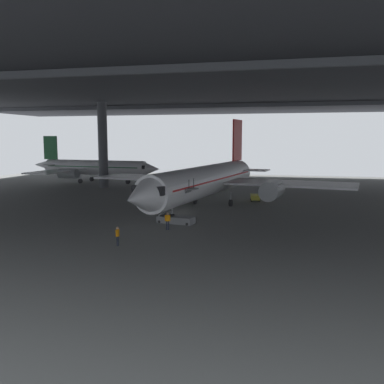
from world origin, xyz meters
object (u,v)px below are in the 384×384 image
object	(u,v)px
airplane_main	(207,181)
airplane_distant	(92,167)
boarding_stairs	(176,216)
crew_worker_by_stairs	(168,220)
crew_worker_near_nose	(118,235)
baggage_tug	(255,197)

from	to	relation	value
airplane_main	airplane_distant	distance (m)	37.25
boarding_stairs	airplane_distant	bearing A→B (deg)	127.99
crew_worker_by_stairs	airplane_main	bearing A→B (deg)	85.19
airplane_main	boarding_stairs	world-z (taller)	airplane_main
crew_worker_near_nose	airplane_distant	distance (m)	51.06
boarding_stairs	crew_worker_near_nose	size ratio (longest dim) A/B	2.95
crew_worker_near_nose	boarding_stairs	bearing A→B (deg)	77.29
airplane_main	crew_worker_near_nose	xyz separation A→B (m)	(-3.43, -20.27, -2.58)
boarding_stairs	baggage_tug	xyz separation A→B (m)	(6.69, 17.53, -0.21)
crew_worker_near_nose	crew_worker_by_stairs	size ratio (longest dim) A/B	0.93
crew_worker_by_stairs	airplane_distant	bearing A→B (deg)	125.51
boarding_stairs	baggage_tug	bearing A→B (deg)	69.12
crew_worker_by_stairs	baggage_tug	bearing A→B (deg)	72.28
airplane_main	baggage_tug	size ratio (longest dim) A/B	15.81
airplane_main	crew_worker_by_stairs	bearing A→B (deg)	-94.81
crew_worker_near_nose	crew_worker_by_stairs	xyz separation A→B (m)	(2.28, 6.68, 0.07)
crew_worker_near_nose	airplane_distant	bearing A→B (deg)	119.05
airplane_main	boarding_stairs	bearing A→B (deg)	-96.51
airplane_main	baggage_tug	world-z (taller)	airplane_main
airplane_distant	baggage_tug	distance (m)	37.88
airplane_distant	crew_worker_near_nose	bearing A→B (deg)	-60.95
airplane_distant	airplane_main	bearing A→B (deg)	-40.79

